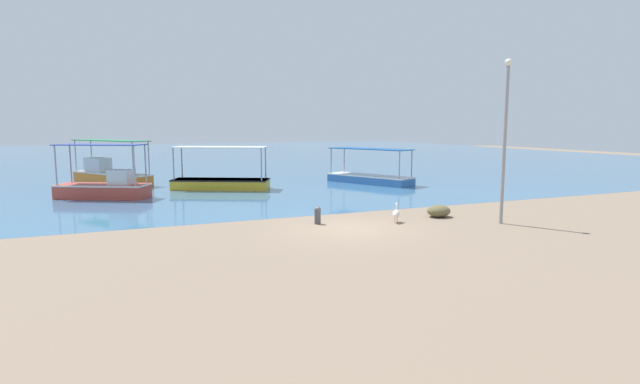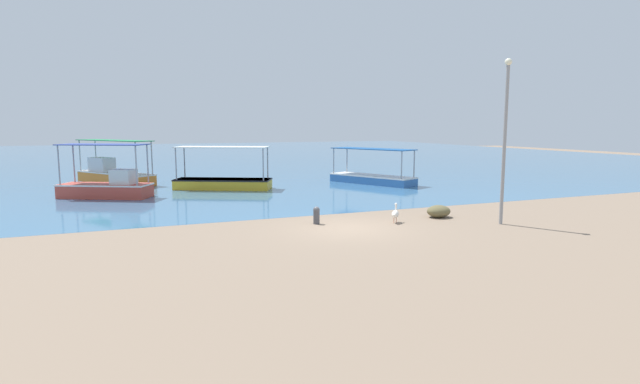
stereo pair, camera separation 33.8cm
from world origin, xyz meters
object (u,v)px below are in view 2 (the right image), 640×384
Objects in this scene: mooring_bollard at (316,215)px; net_pile at (439,211)px; fishing_boat_near_right at (113,173)px; fishing_boat_center at (108,186)px; pelican at (395,214)px; fishing_boat_near_left at (223,181)px; lamp_post at (505,134)px; fishing_boat_far_left at (372,177)px.

mooring_bollard reaches higher than net_pile.
mooring_bollard is (7.69, -18.54, -0.30)m from fishing_boat_near_right.
mooring_bollard is at bearing -54.55° from fishing_boat_center.
pelican is 0.77× the size of net_pile.
fishing_boat_near_right reaches higher than net_pile.
pelican is (4.39, -13.42, -0.13)m from fishing_boat_near_left.
lamp_post is (8.21, -15.21, 3.11)m from fishing_boat_near_left.
fishing_boat_near_right is 8.81m from fishing_boat_near_left.
fishing_boat_near_right is at bearing 118.86° from pelican.
fishing_boat_far_left is 0.97× the size of lamp_post.
fishing_boat_near_left is 12.52m from mooring_bollard.
fishing_boat_center reaches higher than net_pile.
fishing_boat_near_right is at bearing 112.54° from mooring_bollard.
fishing_boat_center is 0.83× the size of fishing_boat_near_left.
mooring_bollard is (-3.06, 0.98, 0.00)m from pelican.
fishing_boat_near_left is at bearing -43.76° from fishing_boat_near_right.
net_pile is at bearing -104.79° from fishing_boat_far_left.
fishing_boat_far_left is at bearing 82.97° from lamp_post.
fishing_boat_near_right is 8.25× the size of pelican.
pelican is at bearing -171.11° from net_pile.
fishing_boat_center is 16.57m from fishing_boat_far_left.
lamp_post is at bearing -25.09° from pelican.
fishing_boat_center is 4.86× the size of net_pile.
lamp_post is at bearing -56.00° from net_pile.
net_pile is (-1.46, 2.16, -3.36)m from lamp_post.
fishing_boat_near_right is 17.75m from fishing_boat_far_left.
fishing_boat_near_left is (-9.98, 0.83, 0.04)m from fishing_boat_far_left.
fishing_boat_far_left reaches higher than net_pile.
net_pile is (13.12, -19.14, -0.41)m from fishing_boat_near_right.
fishing_boat_near_right is 1.02× the size of lamp_post.
pelican reaches higher than mooring_bollard.
fishing_boat_center is at bearing 125.45° from mooring_bollard.
mooring_bollard is at bearing -67.46° from fishing_boat_near_right.
fishing_boat_near_right is 6.32× the size of net_pile.
fishing_boat_near_left is 17.56m from lamp_post.
fishing_boat_center is at bearing 132.22° from pelican.
fishing_boat_center is at bearing -178.26° from fishing_boat_far_left.
fishing_boat_near_left is 7.61× the size of pelican.
mooring_bollard is at bearing -83.89° from fishing_boat_near_left.
fishing_boat_center is 13.65m from mooring_bollard.
pelican reaches higher than net_pile.
fishing_boat_near_left is (6.58, 1.33, -0.13)m from fishing_boat_center.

